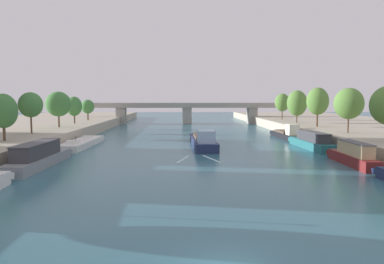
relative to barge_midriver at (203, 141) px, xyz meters
name	(u,v)px	position (x,y,z in m)	size (l,w,h in m)	color
barge_midriver	(203,141)	(0.00, 0.00, 0.00)	(3.69, 19.10, 3.04)	#1E284C
wake_behind_barge	(197,159)	(-1.50, -12.74, -0.93)	(5.60, 5.94, 0.03)	#A0CCD6
moored_boat_left_second	(39,156)	(-19.64, -17.41, 0.24)	(3.02, 15.00, 2.84)	gray
moored_boat_left_end	(82,143)	(-19.63, 1.25, -0.44)	(3.96, 16.86, 2.07)	silver
moored_boat_right_near	(353,155)	(16.31, -17.57, 0.21)	(2.13, 11.40, 2.76)	maroon
moored_boat_right_far	(311,141)	(16.67, -2.87, 0.16)	(3.04, 14.25, 2.63)	#23666B
moored_boat_right_second	(286,134)	(16.93, 11.89, -0.08)	(2.99, 13.00, 2.98)	black
tree_left_second	(3,111)	(-26.59, -10.61, 5.14)	(3.58, 3.58, 6.15)	brown
tree_left_nearest	(31,105)	(-27.16, -0.24, 5.77)	(3.73, 3.73, 6.50)	brown
tree_left_far	(58,104)	(-27.10, 12.96, 5.71)	(4.79, 4.79, 6.86)	brown
tree_left_midway	(74,106)	(-27.24, 24.13, 5.05)	(3.43, 3.43, 5.98)	brown
tree_left_by_lamp	(88,107)	(-27.30, 36.52, 4.72)	(3.35, 3.35, 5.26)	brown
tree_right_distant	(349,104)	(23.28, -0.77, 5.96)	(4.63, 4.63, 7.21)	brown
tree_right_midway	(318,101)	(23.38, 13.09, 6.23)	(4.28, 4.28, 7.69)	brown
tree_right_nearest	(297,103)	(22.93, 24.59, 5.74)	(4.48, 4.48, 7.40)	brown
tree_right_end_of_row	(282,102)	(23.27, 38.13, 5.76)	(3.89, 3.89, 6.88)	brown
bridge_far	(187,110)	(-1.57, 55.93, 3.19)	(64.59, 4.40, 6.41)	#9E998E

